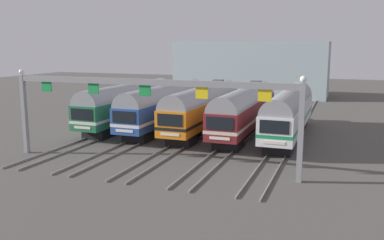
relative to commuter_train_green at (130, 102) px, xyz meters
name	(u,v)px	position (x,y,z in m)	size (l,w,h in m)	color
ground_plane	(204,131)	(8.71, 0.01, -2.69)	(160.00, 160.00, 0.00)	#4C4944
track_bed	(242,108)	(8.71, 17.01, -2.61)	(18.93, 70.00, 0.15)	gray
commuter_train_green	(130,102)	(0.00, 0.00, 0.00)	(2.88, 18.06, 4.77)	#236B42
commuter_train_blue	(166,104)	(4.36, 0.00, 0.00)	(2.88, 18.06, 4.77)	#284C9E
commuter_train_orange	(204,106)	(8.71, 0.00, 0.00)	(2.88, 18.06, 5.05)	orange
commuter_train_maroon	(245,108)	(13.07, 0.00, 0.00)	(2.88, 18.06, 5.05)	maroon
commuter_train_white	(289,110)	(17.42, 0.00, 0.00)	(2.88, 18.06, 4.77)	white
catenary_gantry	(145,95)	(8.71, -13.49, 2.59)	(22.66, 0.44, 6.97)	gray
maintenance_building	(251,69)	(6.26, 34.21, 2.13)	(26.75, 10.00, 9.64)	#9EB2B7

